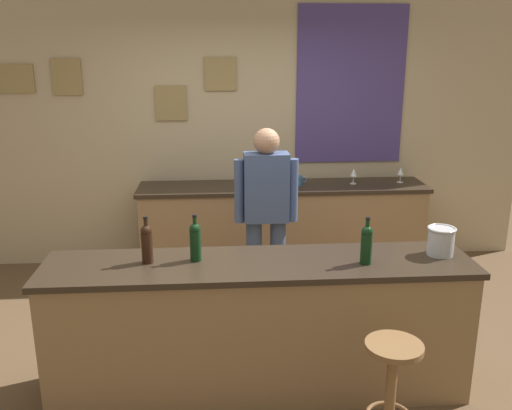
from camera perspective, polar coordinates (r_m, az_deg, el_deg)
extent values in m
plane|color=brown|center=(4.30, -0.12, -15.31)|extent=(10.00, 10.00, 0.00)
cube|color=tan|center=(5.75, -1.58, 7.73)|extent=(6.00, 0.06, 2.80)
cube|color=#997F4C|center=(5.97, -23.68, 11.86)|extent=(0.37, 0.02, 0.27)
cube|color=#997F4C|center=(5.83, -18.96, 12.42)|extent=(0.28, 0.02, 0.35)
cube|color=#997F4C|center=(5.68, -8.76, 10.36)|extent=(0.31, 0.02, 0.34)
cube|color=#997F4C|center=(5.65, -3.69, 13.37)|extent=(0.31, 0.02, 0.33)
cube|color=#4C3D7F|center=(5.82, 9.75, 12.07)|extent=(1.11, 0.02, 1.57)
cube|color=olive|center=(3.73, 0.32, -12.74)|extent=(2.69, 0.57, 0.88)
cube|color=#2D2319|center=(3.53, 0.33, -6.19)|extent=(2.75, 0.60, 0.04)
cube|color=olive|center=(5.65, 2.74, -2.59)|extent=(2.82, 0.53, 0.86)
cube|color=#2D2319|center=(5.52, 2.80, 1.84)|extent=(2.88, 0.56, 0.04)
cylinder|color=#384766|center=(4.70, 2.24, -6.55)|extent=(0.13, 0.13, 0.86)
cylinder|color=#384766|center=(4.68, -0.21, -6.63)|extent=(0.13, 0.13, 0.86)
cube|color=#3F517A|center=(4.46, 1.06, 1.85)|extent=(0.36, 0.20, 0.56)
sphere|color=#A87A5B|center=(4.38, 1.09, 6.59)|extent=(0.21, 0.21, 0.21)
cylinder|color=#3F517A|center=(4.49, 3.86, 1.52)|extent=(0.08, 0.08, 0.52)
cylinder|color=#3F517A|center=(4.45, -1.76, 1.42)|extent=(0.08, 0.08, 0.52)
cylinder|color=brown|center=(3.38, 13.67, -19.02)|extent=(0.06, 0.06, 0.65)
cylinder|color=brown|center=(3.20, 14.08, -14.02)|extent=(0.32, 0.32, 0.03)
cylinder|color=black|center=(3.54, -11.18, -4.35)|extent=(0.07, 0.07, 0.20)
sphere|color=black|center=(3.51, -11.28, -2.62)|extent=(0.07, 0.07, 0.07)
cylinder|color=black|center=(3.50, -11.31, -2.12)|extent=(0.03, 0.03, 0.09)
cylinder|color=black|center=(3.48, -11.35, -1.29)|extent=(0.03, 0.03, 0.02)
cylinder|color=black|center=(3.53, -6.27, -4.20)|extent=(0.07, 0.07, 0.20)
sphere|color=black|center=(3.50, -6.32, -2.47)|extent=(0.07, 0.07, 0.07)
cylinder|color=black|center=(3.49, -6.34, -1.96)|extent=(0.03, 0.03, 0.09)
cylinder|color=black|center=(3.47, -6.37, -1.13)|extent=(0.03, 0.03, 0.02)
cylinder|color=black|center=(3.53, 11.31, -4.43)|extent=(0.07, 0.07, 0.20)
sphere|color=black|center=(3.49, 11.41, -2.70)|extent=(0.07, 0.07, 0.07)
cylinder|color=black|center=(3.48, 11.44, -2.20)|extent=(0.03, 0.03, 0.09)
cylinder|color=black|center=(3.47, 11.49, -1.37)|extent=(0.03, 0.03, 0.02)
cylinder|color=#B7BABF|center=(3.81, 18.54, -3.61)|extent=(0.17, 0.17, 0.18)
torus|color=#B7BABF|center=(3.78, 18.67, -2.33)|extent=(0.19, 0.19, 0.02)
cylinder|color=silver|center=(5.65, 10.00, 2.20)|extent=(0.06, 0.06, 0.00)
cylinder|color=silver|center=(5.64, 10.02, 2.59)|extent=(0.01, 0.01, 0.07)
cone|color=silver|center=(5.63, 10.05, 3.34)|extent=(0.07, 0.07, 0.08)
cylinder|color=silver|center=(5.81, 14.64, 2.30)|extent=(0.06, 0.06, 0.00)
cylinder|color=silver|center=(5.81, 14.66, 2.69)|extent=(0.01, 0.01, 0.07)
cone|color=silver|center=(5.79, 14.72, 3.41)|extent=(0.07, 0.07, 0.08)
cylinder|color=#336699|center=(5.51, 4.39, 2.53)|extent=(0.08, 0.08, 0.09)
torus|color=#336699|center=(5.52, 4.98, 2.59)|extent=(0.06, 0.01, 0.06)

